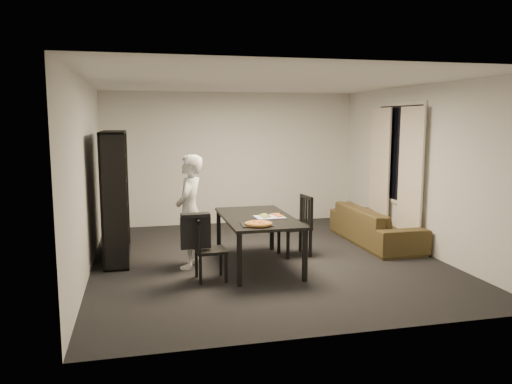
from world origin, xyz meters
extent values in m
cube|color=black|center=(0.00, 0.00, 0.00)|extent=(5.00, 5.50, 0.01)
cube|color=white|center=(0.00, 0.00, 2.60)|extent=(5.00, 5.50, 0.01)
cube|color=silver|center=(0.00, 2.75, 1.30)|extent=(5.00, 0.01, 2.60)
cube|color=silver|center=(0.00, -2.75, 1.30)|extent=(5.00, 0.01, 2.60)
cube|color=silver|center=(-2.50, 0.00, 1.30)|extent=(0.01, 5.50, 2.60)
cube|color=silver|center=(2.50, 0.00, 1.30)|extent=(0.01, 5.50, 2.60)
cube|color=black|center=(2.48, 0.60, 1.50)|extent=(0.02, 1.40, 1.60)
cube|color=white|center=(2.48, 0.60, 1.50)|extent=(0.03, 1.52, 1.72)
cube|color=beige|center=(2.40, 0.08, 1.15)|extent=(0.03, 0.70, 2.25)
cube|color=beige|center=(2.40, 1.12, 1.15)|extent=(0.03, 0.70, 2.25)
cube|color=black|center=(-2.16, 0.60, 0.95)|extent=(0.35, 1.50, 1.90)
cube|color=black|center=(-0.20, -0.32, 0.70)|extent=(0.95, 1.72, 0.04)
cube|color=black|center=(-0.63, -1.13, 0.34)|extent=(0.06, 0.06, 0.68)
cube|color=black|center=(0.23, -1.13, 0.34)|extent=(0.06, 0.06, 0.68)
cube|color=black|center=(-0.63, 0.49, 0.34)|extent=(0.06, 0.06, 0.68)
cube|color=black|center=(0.23, 0.49, 0.34)|extent=(0.06, 0.06, 0.68)
cube|color=black|center=(-0.94, -0.80, 0.39)|extent=(0.40, 0.40, 0.04)
cube|color=black|center=(-1.11, -0.80, 0.62)|extent=(0.05, 0.38, 0.41)
cube|color=black|center=(-1.11, -0.80, 0.80)|extent=(0.04, 0.37, 0.05)
cube|color=black|center=(-0.77, -0.95, 0.19)|extent=(0.04, 0.04, 0.37)
cube|color=black|center=(-0.78, -0.63, 0.19)|extent=(0.04, 0.04, 0.37)
cube|color=black|center=(-1.10, -0.97, 0.19)|extent=(0.04, 0.04, 0.37)
cube|color=black|center=(-1.11, -0.64, 0.19)|extent=(0.04, 0.04, 0.37)
cube|color=black|center=(0.48, 0.09, 0.44)|extent=(0.47, 0.47, 0.04)
cube|color=black|center=(0.67, 0.11, 0.69)|extent=(0.08, 0.43, 0.46)
cube|color=black|center=(0.67, 0.11, 0.89)|extent=(0.07, 0.41, 0.05)
cube|color=black|center=(0.28, 0.26, 0.21)|extent=(0.04, 0.04, 0.42)
cube|color=black|center=(0.32, -0.11, 0.21)|extent=(0.04, 0.04, 0.42)
cube|color=black|center=(0.64, 0.30, 0.21)|extent=(0.04, 0.04, 0.42)
cube|color=black|center=(0.68, -0.07, 0.21)|extent=(0.04, 0.04, 0.42)
cube|color=black|center=(-1.13, -0.80, 0.64)|extent=(0.39, 0.09, 0.41)
cube|color=black|center=(-1.13, -0.80, 0.87)|extent=(0.37, 0.17, 0.05)
imported|color=silver|center=(-1.14, -0.16, 0.80)|extent=(0.57, 0.68, 1.59)
cube|color=black|center=(-0.35, -0.86, 0.72)|extent=(0.42, 0.35, 0.01)
cylinder|color=#A86E30|center=(-0.33, -0.91, 0.74)|extent=(0.35, 0.35, 0.02)
cylinder|color=gold|center=(-0.33, -0.91, 0.75)|extent=(0.31, 0.31, 0.01)
cube|color=silver|center=(-0.05, -0.41, 0.72)|extent=(0.42, 0.32, 0.01)
imported|color=#3C2E18|center=(2.05, 0.52, 0.30)|extent=(0.81, 2.08, 0.61)
camera|label=1|loc=(-1.82, -7.02, 2.06)|focal=35.00mm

